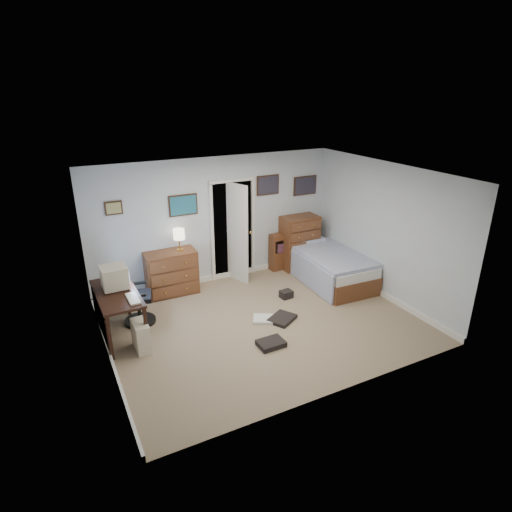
{
  "coord_description": "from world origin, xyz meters",
  "views": [
    {
      "loc": [
        -2.96,
        -5.56,
        3.73
      ],
      "look_at": [
        0.02,
        0.3,
        1.1
      ],
      "focal_mm": 30.0,
      "sensor_mm": 36.0,
      "label": 1
    }
  ],
  "objects": [
    {
      "name": "wall_posters",
      "position": [
        0.57,
        1.98,
        1.75
      ],
      "size": [
        4.38,
        0.04,
        0.6
      ],
      "color": "#331E11",
      "rests_on": "floor"
    },
    {
      "name": "crt_monitor",
      "position": [
        -2.18,
        0.84,
        0.95
      ],
      "size": [
        0.4,
        0.37,
        0.37
      ],
      "rotation": [
        0.0,
        0.0,
        0.02
      ],
      "color": "beige",
      "rests_on": "computer_desk"
    },
    {
      "name": "media_stack",
      "position": [
        -2.32,
        2.08,
        0.4
      ],
      "size": [
        0.16,
        0.16,
        0.8
      ],
      "primitive_type": "cube",
      "rotation": [
        0.0,
        0.0,
        0.0
      ],
      "color": "maroon",
      "rests_on": "floor"
    },
    {
      "name": "low_dresser",
      "position": [
        -1.03,
        1.77,
        0.42
      ],
      "size": [
        0.97,
        0.51,
        0.85
      ],
      "primitive_type": "cube",
      "rotation": [
        0.0,
        0.0,
        -0.03
      ],
      "color": "brown",
      "rests_on": "floor"
    },
    {
      "name": "pc_tower",
      "position": [
        -2.0,
        0.14,
        0.23
      ],
      "size": [
        0.22,
        0.43,
        0.46
      ],
      "rotation": [
        0.0,
        0.0,
        0.02
      ],
      "color": "beige",
      "rests_on": "floor"
    },
    {
      "name": "tall_dresser",
      "position": [
        1.81,
        1.75,
        0.58
      ],
      "size": [
        0.79,
        0.47,
        1.16
      ],
      "primitive_type": "cube",
      "rotation": [
        0.0,
        0.0,
        -0.0
      ],
      "color": "brown",
      "rests_on": "floor"
    },
    {
      "name": "computer_desk",
      "position": [
        -2.29,
        0.69,
        0.59
      ],
      "size": [
        0.64,
        1.33,
        0.76
      ],
      "rotation": [
        0.0,
        0.0,
        0.02
      ],
      "color": "black",
      "rests_on": "floor"
    },
    {
      "name": "keyboard",
      "position": [
        -2.02,
        0.34,
        0.77
      ],
      "size": [
        0.16,
        0.41,
        0.02
      ],
      "primitive_type": "cube",
      "rotation": [
        0.0,
        0.0,
        0.02
      ],
      "color": "beige",
      "rests_on": "computer_desk"
    },
    {
      "name": "bed",
      "position": [
        1.98,
        0.91,
        0.32
      ],
      "size": [
        1.2,
        2.11,
        0.68
      ],
      "rotation": [
        0.0,
        0.0,
        -0.05
      ],
      "color": "brown",
      "rests_on": "floor"
    },
    {
      "name": "doorway",
      "position": [
        0.35,
        2.27,
        1.0
      ],
      "size": [
        0.96,
        1.12,
        2.05
      ],
      "color": "black",
      "rests_on": "floor"
    },
    {
      "name": "floor",
      "position": [
        0.0,
        0.0,
        -0.01
      ],
      "size": [
        5.0,
        4.0,
        0.02
      ],
      "primitive_type": "cube",
      "color": "gray",
      "rests_on": "ground"
    },
    {
      "name": "headboard_bookcase",
      "position": [
        1.62,
        1.86,
        0.42
      ],
      "size": [
        0.9,
        0.28,
        0.8
      ],
      "rotation": [
        0.0,
        0.0,
        0.06
      ],
      "color": "brown",
      "rests_on": "floor"
    },
    {
      "name": "table_lamp",
      "position": [
        -0.83,
        1.78,
        1.15
      ],
      "size": [
        0.22,
        0.22,
        0.41
      ],
      "rotation": [
        0.0,
        0.0,
        -0.03
      ],
      "color": "gold",
      "rests_on": "low_dresser"
    },
    {
      "name": "office_chair",
      "position": [
        -1.9,
        0.96,
        0.41
      ],
      "size": [
        0.62,
        0.62,
        1.06
      ],
      "rotation": [
        0.0,
        0.0,
        -0.24
      ],
      "color": "black",
      "rests_on": "floor"
    },
    {
      "name": "floor_clutter",
      "position": [
        0.2,
        -0.12,
        0.04
      ],
      "size": [
        1.36,
        1.54,
        0.14
      ],
      "rotation": [
        0.0,
        0.0,
        -0.05
      ],
      "color": "silver",
      "rests_on": "floor"
    }
  ]
}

